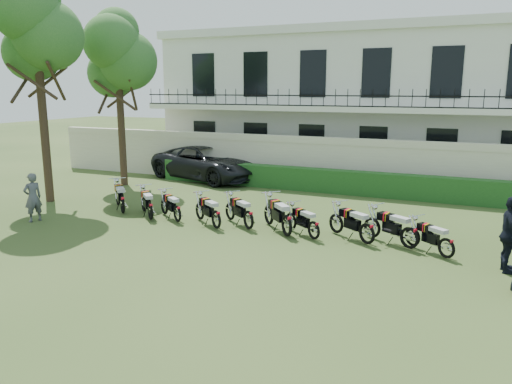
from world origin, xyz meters
TOP-DOWN VIEW (x-y plane):
  - ground at (0.00, 0.00)m, footprint 100.00×100.00m
  - perimeter_wall at (0.00, 8.00)m, footprint 30.00×0.35m
  - hedge at (1.00, 7.20)m, footprint 18.00×0.60m
  - building at (0.00, 13.96)m, footprint 20.40×9.60m
  - tree_west_mid at (-9.46, 1.00)m, footprint 3.40×3.20m
  - tree_west_near at (-8.96, 5.00)m, footprint 3.40×3.20m
  - motorcycle_0 at (-5.50, 0.50)m, footprint 1.51×1.46m
  - motorcycle_1 at (-4.06, 0.17)m, footprint 1.43×1.37m
  - motorcycle_2 at (-3.07, 0.30)m, footprint 1.50×1.10m
  - motorcycle_3 at (-1.48, 0.11)m, footprint 1.58×1.18m
  - motorcycle_4 at (-0.51, 0.48)m, footprint 1.58×1.19m
  - motorcycle_5 at (0.88, 0.23)m, footprint 1.54×1.56m
  - motorcycle_6 at (1.72, 0.28)m, footprint 1.47×1.09m
  - motorcycle_7 at (3.25, 0.45)m, footprint 1.66×1.15m
  - motorcycle_8 at (4.43, 0.51)m, footprint 1.75×1.06m
  - motorcycle_9 at (5.43, 0.10)m, footprint 1.43×1.09m
  - suv at (-6.11, 7.77)m, footprint 6.45×4.28m
  - inspector at (-7.59, -1.52)m, footprint 0.56×0.70m
  - officer_2 at (6.85, -0.33)m, footprint 0.61×1.17m

SIDE VIEW (x-z plane):
  - ground at x=0.00m, z-range 0.00..0.00m
  - motorcycle_9 at x=5.43m, z-range -0.04..0.90m
  - motorcycle_6 at x=1.72m, z-range -0.04..0.92m
  - motorcycle_2 at x=-3.07m, z-range -0.04..0.93m
  - motorcycle_3 at x=-1.48m, z-range -0.04..0.99m
  - motorcycle_1 at x=-4.06m, z-range -0.04..0.99m
  - motorcycle_4 at x=-0.51m, z-range -0.04..0.99m
  - motorcycle_7 at x=3.25m, z-range -0.04..1.02m
  - motorcycle_8 at x=4.43m, z-range -0.04..1.03m
  - hedge at x=1.00m, z-range 0.00..1.00m
  - motorcycle_0 at x=-5.50m, z-range -0.04..1.05m
  - motorcycle_5 at x=0.88m, z-range -0.04..1.10m
  - suv at x=-6.11m, z-range 0.00..1.65m
  - inspector at x=-7.59m, z-range 0.00..1.66m
  - officer_2 at x=6.85m, z-range 0.00..1.91m
  - perimeter_wall at x=0.00m, z-range 0.02..2.32m
  - building at x=0.00m, z-range 0.01..7.41m
  - tree_west_near at x=-8.96m, z-range 1.94..9.84m
  - tree_west_mid at x=-9.46m, z-range 2.26..11.08m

